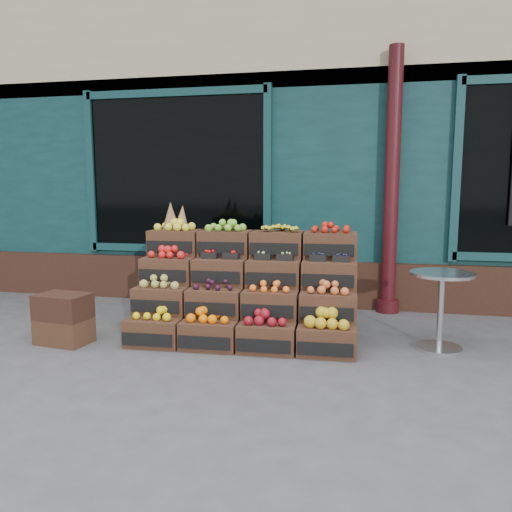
# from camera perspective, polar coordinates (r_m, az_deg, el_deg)

# --- Properties ---
(ground) EXTENTS (60.00, 60.00, 0.00)m
(ground) POSITION_cam_1_polar(r_m,az_deg,el_deg) (4.61, 0.66, -11.78)
(ground) COLOR #48484B
(ground) RESTS_ON ground
(shop_facade) EXTENTS (12.00, 6.24, 4.80)m
(shop_facade) POSITION_cam_1_polar(r_m,az_deg,el_deg) (9.45, 6.88, 12.98)
(shop_facade) COLOR #0F3335
(shop_facade) RESTS_ON ground
(crate_display) EXTENTS (2.27, 1.17, 1.40)m
(crate_display) POSITION_cam_1_polar(r_m,az_deg,el_deg) (5.21, -1.12, -4.54)
(crate_display) COLOR #402619
(crate_display) RESTS_ON ground
(spare_crates) EXTENTS (0.54, 0.41, 0.50)m
(spare_crates) POSITION_cam_1_polar(r_m,az_deg,el_deg) (5.37, -21.13, -6.70)
(spare_crates) COLOR #402619
(spare_crates) RESTS_ON ground
(bistro_table) EXTENTS (0.60, 0.60, 0.75)m
(bistro_table) POSITION_cam_1_polar(r_m,az_deg,el_deg) (5.08, 20.37, -4.92)
(bistro_table) COLOR silver
(bistro_table) RESTS_ON ground
(shopkeeper) EXTENTS (0.77, 0.62, 1.82)m
(shopkeeper) POSITION_cam_1_polar(r_m,az_deg,el_deg) (7.61, -5.14, 3.03)
(shopkeeper) COLOR #1A5B20
(shopkeeper) RESTS_ON ground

